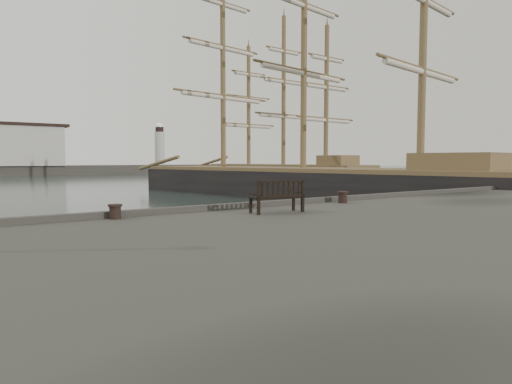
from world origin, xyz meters
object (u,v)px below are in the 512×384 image
at_px(bench, 277,203).
at_px(bollard_left, 115,212).
at_px(tall_ship_main, 303,189).
at_px(tall_ship_far, 283,178).
at_px(bollard_right, 343,197).

bearing_deg(bench, bollard_left, 168.42).
relative_size(bollard_left, tall_ship_main, 0.01).
relative_size(bench, tall_ship_far, 0.06).
bearing_deg(bollard_right, bench, -165.03).
relative_size(bench, bollard_left, 4.29).
bearing_deg(bollard_left, bollard_right, -2.32).
distance_m(bollard_left, bollard_right, 8.40).
distance_m(bench, tall_ship_far, 45.72).
bearing_deg(tall_ship_far, bench, -131.42).
relative_size(bollard_left, tall_ship_far, 0.01).
height_order(bollard_left, tall_ship_main, tall_ship_main).
relative_size(bollard_left, bollard_right, 0.93).
bearing_deg(tall_ship_main, bollard_left, -151.33).
bearing_deg(bollard_left, tall_ship_far, 45.43).
distance_m(bollard_right, tall_ship_main, 21.85).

